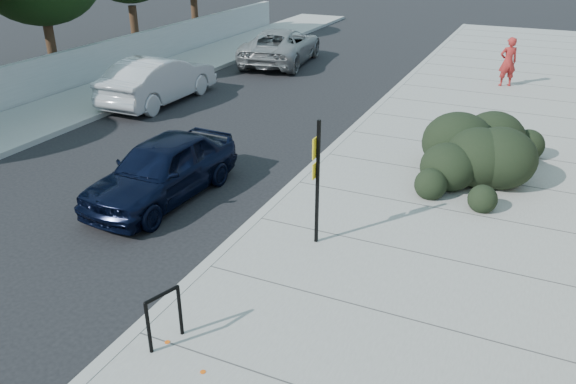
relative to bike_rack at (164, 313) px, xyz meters
name	(u,v)px	position (x,y,z in m)	size (l,w,h in m)	color
ground	(206,272)	(-0.60, 2.00, -0.67)	(120.00, 120.00, 0.00)	black
sidewalk_near	(551,212)	(5.00, 7.00, -0.60)	(11.20, 50.00, 0.15)	gray
sidewalk_far	(34,121)	(-10.10, 7.00, -0.60)	(3.00, 50.00, 0.15)	gray
curb_near	(312,169)	(-0.60, 7.00, -0.59)	(0.22, 50.00, 0.17)	#9E9E99
curb_far	(70,127)	(-8.60, 7.00, -0.59)	(0.22, 50.00, 0.17)	#9E9E99
bike_rack	(164,313)	(0.00, 0.00, 0.00)	(0.23, 0.57, 0.87)	black
sign_post	(317,175)	(0.88, 3.60, 0.87)	(0.09, 0.28, 2.44)	black
hedge	(487,145)	(3.40, 8.28, 0.26)	(2.08, 4.16, 1.56)	black
sedan_navy	(162,169)	(-3.10, 4.23, 0.04)	(1.68, 4.18, 1.42)	black
wagon_silver	(159,80)	(-7.84, 10.58, 0.13)	(1.70, 4.87, 1.60)	silver
suv_silver	(281,46)	(-6.60, 18.01, 0.10)	(2.56, 5.54, 1.54)	gray
pedestrian	(508,62)	(3.05, 17.39, 0.39)	(0.66, 0.43, 1.82)	maroon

